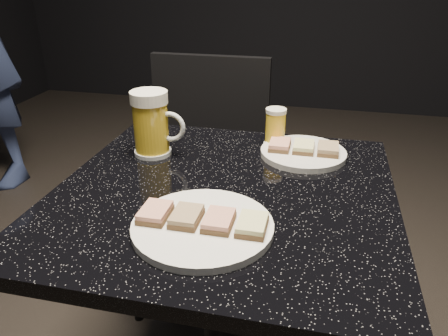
# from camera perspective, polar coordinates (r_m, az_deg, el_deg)

# --- Properties ---
(plate_large) EXTENTS (0.25, 0.25, 0.01)m
(plate_large) POSITION_cam_1_polar(r_m,az_deg,el_deg) (0.78, -2.81, -7.62)
(plate_large) COLOR white
(plate_large) RESTS_ON table
(plate_small) EXTENTS (0.21, 0.21, 0.01)m
(plate_small) POSITION_cam_1_polar(r_m,az_deg,el_deg) (1.09, 10.30, 1.94)
(plate_small) COLOR silver
(plate_small) RESTS_ON table
(table) EXTENTS (0.70, 0.70, 0.75)m
(table) POSITION_cam_1_polar(r_m,az_deg,el_deg) (1.05, 0.00, -14.50)
(table) COLOR black
(table) RESTS_ON floor
(beer_mug) EXTENTS (0.13, 0.09, 0.16)m
(beer_mug) POSITION_cam_1_polar(r_m,az_deg,el_deg) (1.07, -9.41, 5.77)
(beer_mug) COLOR silver
(beer_mug) RESTS_ON table
(beer_tumbler) EXTENTS (0.06, 0.06, 0.10)m
(beer_tumbler) POSITION_cam_1_polar(r_m,az_deg,el_deg) (1.12, 6.72, 5.29)
(beer_tumbler) COLOR white
(beer_tumbler) RESTS_ON table
(chair) EXTENTS (0.43, 0.43, 0.88)m
(chair) POSITION_cam_1_polar(r_m,az_deg,el_deg) (1.57, -2.77, -0.19)
(chair) COLOR black
(chair) RESTS_ON floor
(canapes_on_plate_large) EXTENTS (0.23, 0.07, 0.02)m
(canapes_on_plate_large) POSITION_cam_1_polar(r_m,az_deg,el_deg) (0.77, -2.83, -6.61)
(canapes_on_plate_large) COLOR #4C3521
(canapes_on_plate_large) RESTS_ON plate_large
(canapes_on_plate_small) EXTENTS (0.17, 0.07, 0.02)m
(canapes_on_plate_small) POSITION_cam_1_polar(r_m,az_deg,el_deg) (1.08, 10.36, 2.74)
(canapes_on_plate_small) COLOR #4C3521
(canapes_on_plate_small) RESTS_ON plate_small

